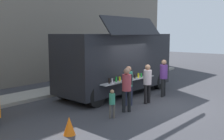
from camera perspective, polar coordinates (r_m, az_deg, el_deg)
The scene contains 10 objects.
ground_plane at distance 11.30m, azimuth 9.15°, elevation -7.29°, with size 60.00×60.00×0.00m, color #38383D.
curb_strip at distance 12.43m, azimuth -20.61°, elevation -5.95°, with size 28.00×1.60×0.15m, color #9E998E.
food_truck_main at distance 12.75m, azimuth 1.00°, elevation 1.91°, with size 6.28×3.14×3.68m.
traffic_cone_orange at distance 7.89m, azimuth -9.36°, elevation -12.00°, with size 0.36×0.36×0.55m, color orange.
trash_bin at distance 17.79m, azimuth 4.13°, elevation 0.09°, with size 0.60×0.60×1.04m, color #2F643B.
customer_front_ordering at distance 11.09m, azimuth 7.79°, elevation -2.26°, with size 0.35×0.34×1.67m.
customer_mid_with_backpack at distance 10.65m, azimuth 3.63°, elevation -2.60°, with size 0.52×0.49×1.64m.
customer_rear_waiting at distance 9.80m, azimuth 3.23°, elevation -3.54°, with size 0.34×0.34×1.68m.
customer_extra_browsing at distance 12.42m, azimuth 11.26°, elevation -1.00°, with size 0.36×0.36×1.76m.
child_near_queue at distance 9.15m, azimuth 0.04°, elevation -6.87°, with size 0.21×0.21×1.03m.
Camera 1 is at (-9.41, -5.52, 2.96)m, focal length 41.68 mm.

